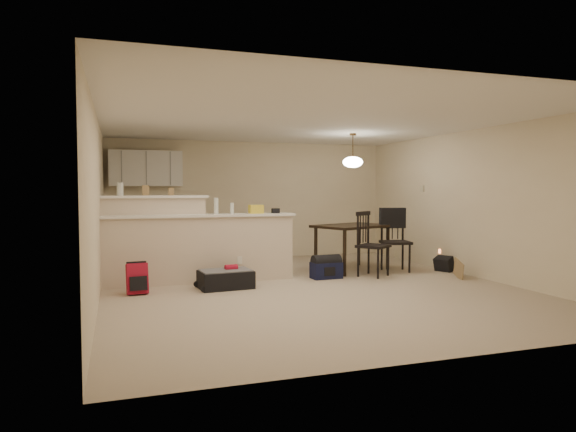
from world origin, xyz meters
name	(u,v)px	position (x,y,z in m)	size (l,w,h in m)	color
room	(309,205)	(0.00, 0.00, 1.25)	(7.00, 7.02, 2.50)	tan
breakfast_bar	(184,245)	(-1.76, 0.98, 0.61)	(3.08, 0.58, 1.39)	beige
upper_cabinets	(146,168)	(-2.20, 3.32, 1.90)	(1.40, 0.34, 0.70)	white
kitchen_counter	(158,242)	(-2.00, 3.19, 0.45)	(1.80, 0.60, 0.90)	white
thermostat	(422,189)	(2.98, 1.55, 1.50)	(0.02, 0.12, 0.12)	beige
jar	(120,189)	(-2.71, 1.12, 1.49)	(0.10, 0.10, 0.20)	silver
cereal_box	(146,190)	(-2.32, 1.12, 1.47)	(0.10, 0.07, 0.16)	#9C7D50
small_box	(171,192)	(-1.93, 1.12, 1.45)	(0.08, 0.06, 0.12)	#9C7D50
bottle_a	(216,206)	(-1.25, 0.90, 1.22)	(0.07, 0.07, 0.26)	silver
bottle_b	(232,208)	(-0.99, 0.90, 1.18)	(0.06, 0.06, 0.18)	silver
bag_lump	(256,209)	(-0.59, 0.90, 1.16)	(0.22, 0.18, 0.14)	#9C7D50
pouch	(276,211)	(-0.25, 0.90, 1.13)	(0.12, 0.10, 0.08)	#9C7D50
dining_table	(352,230)	(1.32, 1.25, 0.74)	(1.58, 1.33, 0.84)	black
pendant_lamp	(353,162)	(1.32, 1.25, 1.99)	(0.36, 0.36, 0.62)	brown
dining_chair_near	(373,244)	(1.39, 0.55, 0.55)	(0.48, 0.46, 1.11)	black
dining_chair_far	(396,240)	(2.02, 0.90, 0.56)	(0.49, 0.47, 1.12)	black
suitcase	(226,279)	(-1.22, 0.31, 0.13)	(0.78, 0.50, 0.26)	black
red_backpack	(137,279)	(-2.50, 0.28, 0.22)	(0.29, 0.18, 0.43)	#AA132B
navy_duffel	(326,270)	(0.54, 0.61, 0.14)	(0.50, 0.27, 0.27)	#101433
black_daypack	(444,264)	(2.85, 0.61, 0.13)	(0.30, 0.21, 0.26)	black
cardboard_sheet	(459,269)	(2.64, -0.09, 0.15)	(0.40, 0.02, 0.30)	#9C7D50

